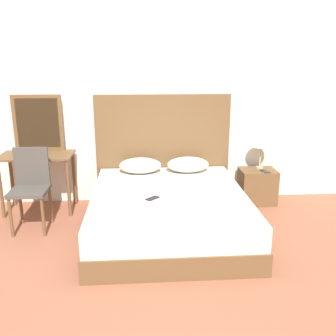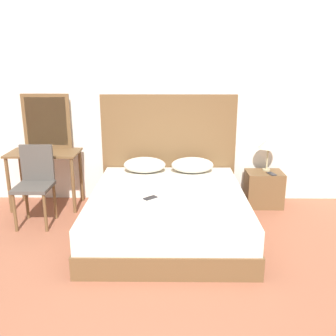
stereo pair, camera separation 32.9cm
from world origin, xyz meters
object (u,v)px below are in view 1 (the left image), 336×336
Objects in this scene: phone_on_bed at (152,198)px; chair at (31,183)px; bed at (169,212)px; vanity_desk at (37,165)px; nightstand at (257,186)px; table_lamp at (261,142)px; phone_on_nightstand at (265,171)px.

phone_on_bed is 0.17× the size of chair.
bed is 1.80m from vanity_desk.
chair is at bearing -84.76° from vanity_desk.
phone_on_bed reaches higher than nightstand.
vanity_desk is at bearing -177.35° from table_lamp.
phone_on_nightstand is at bearing -55.96° from nightstand.
vanity_desk is at bearing 146.54° from phone_on_bed.
vanity_desk is at bearing 154.86° from bed.
table_lamp is at bearing 99.01° from phone_on_nightstand.
vanity_desk reaches higher than phone_on_nightstand.
table_lamp is at bearing 12.37° from chair.
phone_on_bed is 1.75m from phone_on_nightstand.
phone_on_nightstand is (0.03, -0.16, -0.36)m from table_lamp.
table_lamp reaches higher than bed.
nightstand is at bearing 32.70° from bed.
phone_on_bed is 0.97× the size of phone_on_nightstand.
nightstand is (1.26, 0.81, -0.00)m from bed.
bed is at bearing 44.85° from phone_on_bed.
table_lamp reaches higher than phone_on_nightstand.
chair reaches higher than table_lamp.
table_lamp reaches higher than vanity_desk.
bed is 12.28× the size of phone_on_nightstand.
bed is 0.36m from phone_on_bed.
bed is 1.50m from nightstand.
phone_on_bed is at bearing -33.46° from vanity_desk.
chair reaches higher than phone_on_nightstand.
chair is (0.04, -0.49, -0.07)m from vanity_desk.
phone_on_nightstand is (1.32, 0.72, 0.24)m from bed.
chair reaches higher than nightstand.
nightstand is at bearing 34.49° from phone_on_bed.
table_lamp is at bearing 2.65° from vanity_desk.
table_lamp is (0.04, 0.07, 0.59)m from nightstand.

